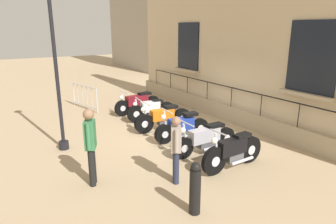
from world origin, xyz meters
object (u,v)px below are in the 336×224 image
(motorcycle_black, at_px, (233,151))
(pedestrian_walking, at_px, (176,146))
(motorcycle_white, at_px, (151,110))
(bollard, at_px, (195,188))
(motorcycle_blue, at_px, (182,127))
(pedestrian_standing, at_px, (91,142))
(crowd_barrier, at_px, (85,96))
(motorcycle_silver, at_px, (205,139))
(motorcycle_orange, at_px, (163,118))
(lamppost, at_px, (56,64))
(motorcycle_maroon, at_px, (138,103))

(motorcycle_black, xyz_separation_m, pedestrian_walking, (1.59, -0.17, 0.42))
(motorcycle_white, relative_size, bollard, 1.82)
(motorcycle_white, xyz_separation_m, motorcycle_blue, (0.18, 2.33, -0.00))
(bollard, distance_m, pedestrian_standing, 2.52)
(crowd_barrier, relative_size, bollard, 1.81)
(motorcycle_blue, xyz_separation_m, pedestrian_standing, (3.27, 1.23, 0.59))
(motorcycle_silver, distance_m, motorcycle_black, 1.14)
(bollard, bearing_deg, motorcycle_orange, -113.80)
(crowd_barrier, bearing_deg, motorcycle_white, 118.77)
(motorcycle_silver, bearing_deg, crowd_barrier, -77.23)
(motorcycle_blue, bearing_deg, bollard, 59.33)
(lamppost, bearing_deg, pedestrian_walking, 117.37)
(motorcycle_maroon, relative_size, lamppost, 0.44)
(pedestrian_walking, bearing_deg, motorcycle_orange, -116.32)
(motorcycle_blue, bearing_deg, motorcycle_white, -94.31)
(motorcycle_white, xyz_separation_m, motorcycle_orange, (0.17, 1.17, -0.00))
(motorcycle_blue, bearing_deg, motorcycle_silver, 90.02)
(lamppost, relative_size, crowd_barrier, 2.47)
(motorcycle_maroon, distance_m, bollard, 7.16)
(motorcycle_white, xyz_separation_m, pedestrian_walking, (1.80, 4.46, 0.46))
(bollard, bearing_deg, pedestrian_standing, -58.33)
(motorcycle_maroon, height_order, lamppost, lamppost)
(pedestrian_standing, bearing_deg, lamppost, -88.16)
(motorcycle_orange, bearing_deg, motorcycle_black, 89.40)
(pedestrian_standing, bearing_deg, crowd_barrier, -105.37)
(pedestrian_standing, bearing_deg, motorcycle_silver, -178.77)
(motorcycle_maroon, relative_size, pedestrian_walking, 1.33)
(motorcycle_orange, relative_size, motorcycle_blue, 1.12)
(motorcycle_orange, distance_m, pedestrian_walking, 3.70)
(lamppost, xyz_separation_m, bollard, (-1.38, 4.55, -1.95))
(motorcycle_white, xyz_separation_m, pedestrian_standing, (3.45, 3.56, 0.59))
(motorcycle_maroon, distance_m, motorcycle_black, 5.80)
(motorcycle_blue, bearing_deg, motorcycle_black, 89.25)
(crowd_barrier, height_order, pedestrian_standing, pedestrian_standing)
(motorcycle_black, bearing_deg, motorcycle_orange, -90.60)
(motorcycle_blue, height_order, motorcycle_silver, motorcycle_blue)
(crowd_barrier, bearing_deg, lamppost, 65.41)
(motorcycle_blue, relative_size, motorcycle_black, 0.97)
(motorcycle_blue, xyz_separation_m, motorcycle_black, (0.03, 2.29, 0.03))
(bollard, bearing_deg, motorcycle_maroon, -107.49)
(motorcycle_orange, height_order, crowd_barrier, crowd_barrier)
(bollard, bearing_deg, motorcycle_silver, -132.27)
(pedestrian_walking, bearing_deg, bollard, 73.58)
(motorcycle_maroon, bearing_deg, pedestrian_standing, 53.88)
(motorcycle_white, height_order, motorcycle_blue, motorcycle_blue)
(motorcycle_white, relative_size, crowd_barrier, 1.00)
(pedestrian_walking, bearing_deg, crowd_barrier, -91.15)
(bollard, bearing_deg, motorcycle_black, -151.92)
(motorcycle_blue, relative_size, bollard, 1.81)
(pedestrian_standing, height_order, pedestrian_walking, pedestrian_standing)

